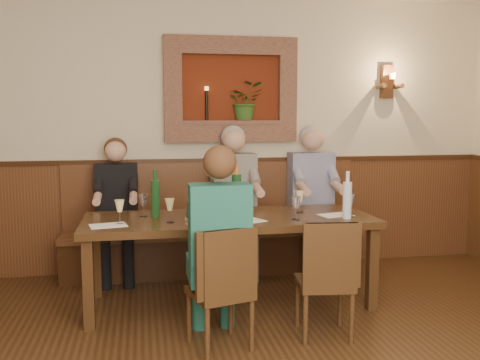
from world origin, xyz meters
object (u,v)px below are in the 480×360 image
Objects in this scene: person_bench_mid at (235,213)px; spittoon_bucket at (209,205)px; dining_table at (229,225)px; person_chair_front at (218,263)px; person_bench_left at (117,222)px; chair_near_right at (324,302)px; wine_bottle_green_b at (155,198)px; chair_near_left at (221,313)px; water_bottle at (347,199)px; person_bench_right at (313,210)px; wine_bottle_green_a at (236,194)px; bench at (214,240)px.

person_bench_mid is 1.01m from spittoon_bucket.
dining_table is 1.72× the size of person_chair_front.
dining_table is 1.74× the size of person_bench_left.
wine_bottle_green_b is at bearing 149.85° from chair_near_right.
spittoon_bucket is at bearing 72.47° from chair_near_left.
person_bench_left is at bearing 150.01° from water_bottle.
person_bench_mid is 1.35m from water_bottle.
spittoon_bucket is (-0.18, -0.07, 0.19)m from dining_table.
wine_bottle_green_a is at bearing -139.95° from person_bench_right.
wine_bottle_green_a is (0.27, 0.90, 0.68)m from chair_near_left.
water_bottle reaches higher than chair_near_left.
person_chair_front is at bearing -127.03° from person_bench_right.
wine_bottle_green_b is (0.35, -0.75, 0.35)m from person_bench_left.
spittoon_bucket is at bearing -142.86° from person_bench_right.
person_bench_left is 1.35m from wine_bottle_green_a.
chair_near_left is at bearing -66.91° from wine_bottle_green_b.
spittoon_bucket reaches higher than chair_near_left.
spittoon_bucket is (-1.19, -0.90, 0.25)m from person_bench_right.
chair_near_right is 0.63× the size of person_bench_left.
person_bench_left is (-1.52, 1.63, 0.32)m from chair_near_right.
person_bench_left is at bearing 138.74° from dining_table.
bench is 1.63m from water_bottle.
bench is 1.75m from person_chair_front.
person_bench_right reaches higher than chair_near_right.
spittoon_bucket is at bearing 88.10° from person_chair_front.
wine_bottle_green_a is (1.03, -0.80, 0.37)m from person_bench_left.
water_bottle reaches higher than chair_near_right.
person_chair_front is at bearing -103.99° from person_bench_mid.
water_bottle reaches higher than bench.
wine_bottle_green_b is (-1.62, -0.74, 0.29)m from person_bench_right.
person_bench_mid reaches higher than person_chair_front.
wine_bottle_green_b is (-1.17, 0.88, 0.66)m from chair_near_right.
bench reaches higher than chair_near_left.
person_bench_left is at bearing -173.78° from bench.
water_bottle is at bearing -93.89° from person_bench_right.
person_bench_right is at bearing -6.09° from bench.
dining_table is 6.15× the size of water_bottle.
person_bench_right is 1.27m from wine_bottle_green_a.
person_bench_right is 1.13m from water_bottle.
spittoon_bucket is at bearing -155.94° from wine_bottle_green_a.
bench is 1.06m from person_bench_right.
spittoon_bucket is (0.02, 0.79, 0.62)m from chair_near_left.
person_bench_left is at bearing 130.42° from spittoon_bucket.
person_chair_front is at bearing -65.30° from wine_bottle_green_b.
person_bench_mid is at bearing 76.86° from dining_table.
person_bench_mid is at bearing 76.01° from person_chair_front.
dining_table is 0.66m from wine_bottle_green_b.
person_bench_right is 1.80m from wine_bottle_green_b.
person_bench_mid and person_bench_right have the same top height.
water_bottle is (-0.07, -1.09, 0.29)m from person_bench_right.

